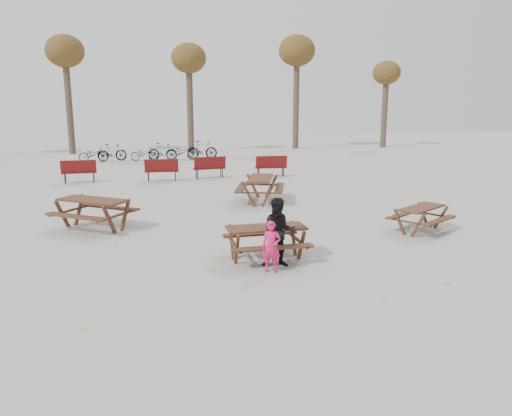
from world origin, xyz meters
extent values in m
plane|color=gray|center=(0.00, 0.00, 0.00)|extent=(80.00, 80.00, 0.00)
cube|color=#392114|center=(0.00, 0.00, 0.75)|extent=(1.80, 0.70, 0.05)
cube|color=#392114|center=(0.00, -0.60, 0.45)|extent=(1.80, 0.25, 0.05)
cube|color=#392114|center=(0.00, 0.60, 0.45)|extent=(1.80, 0.25, 0.05)
cylinder|color=#392114|center=(-0.75, -0.30, 0.36)|extent=(0.08, 0.08, 0.73)
cylinder|color=#392114|center=(-0.75, 0.30, 0.36)|extent=(0.08, 0.08, 0.73)
cylinder|color=#392114|center=(0.75, -0.30, 0.36)|extent=(0.08, 0.08, 0.73)
cylinder|color=#392114|center=(0.75, 0.30, 0.36)|extent=(0.08, 0.08, 0.73)
cube|color=white|center=(0.23, -0.06, 0.79)|extent=(0.18, 0.11, 0.03)
ellipsoid|color=tan|center=(0.23, -0.06, 0.83)|extent=(0.14, 0.06, 0.05)
cylinder|color=silver|center=(0.03, -0.08, 0.85)|extent=(0.06, 0.06, 0.15)
cylinder|color=#FC540D|center=(0.03, -0.08, 0.83)|extent=(0.07, 0.07, 0.05)
cylinder|color=white|center=(0.03, -0.08, 0.94)|extent=(0.03, 0.03, 0.02)
imported|color=#DC1B5A|center=(-0.12, -0.88, 0.56)|extent=(0.48, 0.40, 1.12)
imported|color=black|center=(0.15, -0.54, 0.77)|extent=(0.85, 0.72, 1.54)
imported|color=black|center=(-5.26, 20.31, 0.44)|extent=(1.72, 0.72, 0.88)
imported|color=black|center=(-4.19, 20.54, 0.51)|extent=(1.76, 0.73, 1.02)
imported|color=black|center=(-2.32, 20.22, 0.42)|extent=(1.65, 0.75, 0.84)
imported|color=black|center=(-1.20, 20.34, 0.52)|extent=(1.80, 0.81, 1.04)
imported|color=black|center=(-0.07, 19.83, 0.50)|extent=(1.96, 0.84, 1.00)
imported|color=black|center=(1.25, 20.48, 0.55)|extent=(1.87, 0.62, 1.11)
cylinder|color=#382B21|center=(-7.00, 25.50, 3.15)|extent=(0.44, 0.44, 6.30)
ellipsoid|color=brown|center=(-7.00, 25.50, 6.75)|extent=(2.52, 2.52, 2.14)
cylinder|color=#382B21|center=(1.00, 24.50, 2.97)|extent=(0.44, 0.44, 5.95)
ellipsoid|color=brown|center=(1.00, 24.50, 6.38)|extent=(2.38, 2.38, 2.02)
cylinder|color=#382B21|center=(9.00, 25.50, 3.32)|extent=(0.44, 0.44, 6.65)
ellipsoid|color=brown|center=(9.00, 25.50, 7.12)|extent=(2.66, 2.66, 2.26)
cylinder|color=#382B21|center=(16.00, 25.00, 2.62)|extent=(0.44, 0.44, 5.25)
ellipsoid|color=brown|center=(16.00, 25.00, 5.62)|extent=(2.10, 2.10, 1.79)
camera|label=1|loc=(-2.82, -10.65, 3.60)|focal=35.00mm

